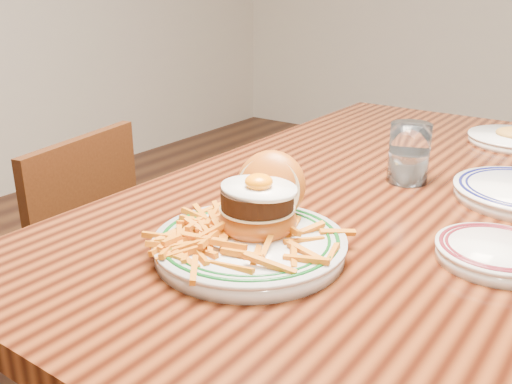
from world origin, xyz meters
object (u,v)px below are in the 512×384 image
Objects in this scene: main_plate at (254,227)px; chair_left at (62,271)px; table at (372,223)px; side_plate at (497,251)px.

chair_left is at bearing 154.55° from main_plate.
table is at bearing 11.06° from chair_left.
table is 0.39m from side_plate.
table is 0.84m from chair_left.
main_plate reaches higher than table.
chair_left is (-0.75, -0.30, -0.22)m from table.
main_plate is at bearing -94.66° from table.
table is 1.96× the size of chair_left.
main_plate reaches higher than side_plate.
table is at bearing 68.42° from main_plate.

